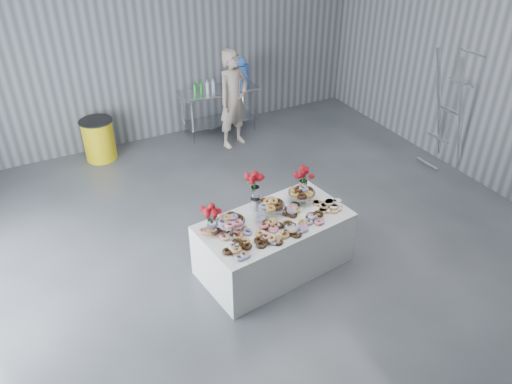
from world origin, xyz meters
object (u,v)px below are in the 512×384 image
(prep_table, at_px, (219,103))
(stepladder, at_px, (449,111))
(display_table, at_px, (274,244))
(person, at_px, (233,99))
(water_jug, at_px, (241,72))
(trash_barrel, at_px, (99,140))

(prep_table, relative_size, stepladder, 0.70)
(prep_table, height_order, stepladder, stepladder)
(display_table, height_order, person, person)
(prep_table, height_order, water_jug, water_jug)
(stepladder, bearing_deg, display_table, -166.16)
(person, distance_m, stepladder, 3.73)
(display_table, distance_m, stepladder, 4.03)
(prep_table, distance_m, trash_barrel, 2.36)
(trash_barrel, bearing_deg, display_table, -71.75)
(prep_table, bearing_deg, water_jug, -0.00)
(water_jug, relative_size, person, 0.30)
(person, height_order, trash_barrel, person)
(display_table, xyz_separation_m, trash_barrel, (-1.33, 4.02, 0.00))
(trash_barrel, bearing_deg, prep_table, 0.00)
(trash_barrel, distance_m, stepladder, 6.06)
(person, relative_size, trash_barrel, 2.43)
(display_table, bearing_deg, prep_table, 75.68)
(display_table, bearing_deg, stepladder, 13.84)
(display_table, height_order, stepladder, stepladder)
(trash_barrel, bearing_deg, water_jug, 0.00)
(display_table, relative_size, water_jug, 3.43)
(prep_table, bearing_deg, person, -86.38)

